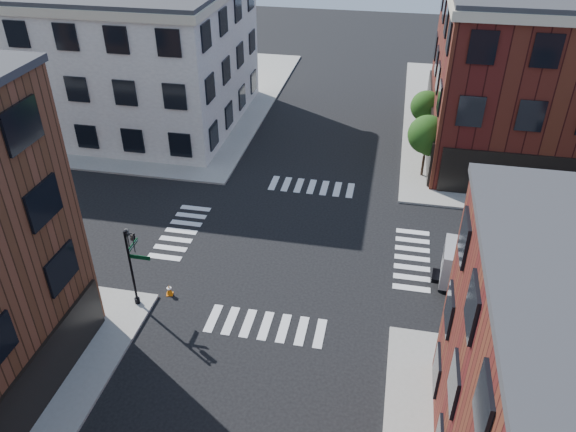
{
  "coord_description": "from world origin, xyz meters",
  "views": [
    {
      "loc": [
        5.06,
        -26.62,
        19.56
      ],
      "look_at": [
        -0.12,
        -0.79,
        2.5
      ],
      "focal_mm": 35.0,
      "sensor_mm": 36.0,
      "label": 1
    }
  ],
  "objects": [
    {
      "name": "ground",
      "position": [
        0.0,
        0.0,
        0.0
      ],
      "size": [
        120.0,
        120.0,
        0.0
      ],
      "primitive_type": "plane",
      "color": "black",
      "rests_on": "ground"
    },
    {
      "name": "sidewalk_nw",
      "position": [
        -21.0,
        21.0,
        0.07
      ],
      "size": [
        30.0,
        30.0,
        0.15
      ],
      "primitive_type": "cube",
      "color": "gray",
      "rests_on": "ground"
    },
    {
      "name": "building_nw",
      "position": [
        -19.0,
        16.0,
        5.5
      ],
      "size": [
        22.0,
        16.0,
        11.0
      ],
      "primitive_type": "cube",
      "color": "beige",
      "rests_on": "ground"
    },
    {
      "name": "tree_near",
      "position": [
        7.56,
        9.98,
        3.16
      ],
      "size": [
        2.69,
        2.69,
        4.49
      ],
      "color": "black",
      "rests_on": "ground"
    },
    {
      "name": "tree_far",
      "position": [
        7.56,
        15.98,
        2.87
      ],
      "size": [
        2.43,
        2.43,
        4.07
      ],
      "color": "black",
      "rests_on": "ground"
    },
    {
      "name": "signal_pole",
      "position": [
        -6.72,
        -6.68,
        2.86
      ],
      "size": [
        1.29,
        1.24,
        4.6
      ],
      "color": "black",
      "rests_on": "ground"
    },
    {
      "name": "box_truck",
      "position": [
        12.5,
        -2.42,
        1.9
      ],
      "size": [
        8.22,
        3.18,
        3.65
      ],
      "rotation": [
        0.0,
        0.0,
        -0.1
      ],
      "color": "silver",
      "rests_on": "ground"
    },
    {
      "name": "traffic_cone",
      "position": [
        -5.5,
        -5.7,
        0.3
      ],
      "size": [
        0.42,
        0.42,
        0.63
      ],
      "rotation": [
        0.0,
        0.0,
        0.26
      ],
      "color": "orange",
      "rests_on": "ground"
    }
  ]
}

